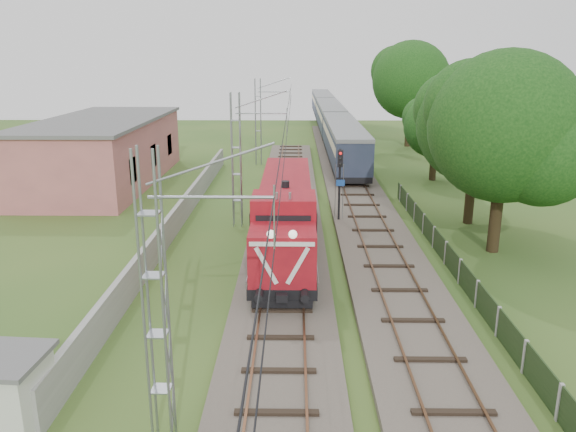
{
  "coord_description": "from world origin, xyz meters",
  "views": [
    {
      "loc": [
        0.5,
        -20.87,
        10.04
      ],
      "look_at": [
        0.14,
        6.45,
        2.2
      ],
      "focal_mm": 35.0,
      "sensor_mm": 36.0,
      "label": 1
    }
  ],
  "objects_px": {
    "locomotive": "(286,213)",
    "signal_post": "(340,173)",
    "coach_rake": "(330,116)",
    "relay_hut": "(7,392)"
  },
  "relations": [
    {
      "from": "locomotive",
      "to": "signal_post",
      "type": "distance_m",
      "value": 6.11
    },
    {
      "from": "locomotive",
      "to": "relay_hut",
      "type": "distance_m",
      "value": 16.51
    },
    {
      "from": "signal_post",
      "to": "coach_rake",
      "type": "bearing_deg",
      "value": 87.47
    },
    {
      "from": "coach_rake",
      "to": "signal_post",
      "type": "distance_m",
      "value": 41.04
    },
    {
      "from": "signal_post",
      "to": "locomotive",
      "type": "bearing_deg",
      "value": -122.01
    },
    {
      "from": "coach_rake",
      "to": "relay_hut",
      "type": "xyz_separation_m",
      "value": [
        -12.4,
        -60.81,
        -1.31
      ]
    },
    {
      "from": "locomotive",
      "to": "signal_post",
      "type": "height_order",
      "value": "signal_post"
    },
    {
      "from": "relay_hut",
      "to": "signal_post",
      "type": "bearing_deg",
      "value": 61.89
    },
    {
      "from": "locomotive",
      "to": "relay_hut",
      "type": "xyz_separation_m",
      "value": [
        -7.4,
        -14.72,
        -0.99
      ]
    },
    {
      "from": "locomotive",
      "to": "coach_rake",
      "type": "distance_m",
      "value": 46.36
    }
  ]
}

